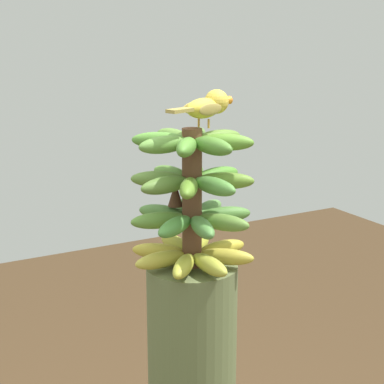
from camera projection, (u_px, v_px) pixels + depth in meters
banana_bunch at (192, 199)px, 1.49m from camera, size 0.30×0.30×0.33m
perched_bird at (208, 106)px, 1.46m from camera, size 0.09×0.20×0.08m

